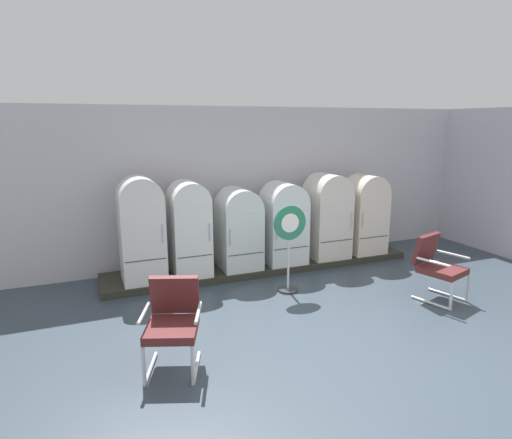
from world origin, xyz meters
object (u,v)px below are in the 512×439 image
Objects in this scene: refrigerator_4 at (327,213)px; refrigerator_0 at (141,226)px; refrigerator_1 at (189,225)px; refrigerator_2 at (239,226)px; refrigerator_3 at (283,221)px; armchair_right at (437,264)px; refrigerator_5 at (365,212)px; sign_stand at (289,248)px; armchair_left at (173,319)px.

refrigerator_0 is at bearing -179.73° from refrigerator_4.
refrigerator_1 is 1.12× the size of refrigerator_2.
refrigerator_2 is 0.83m from refrigerator_3.
refrigerator_2 is at bearing 179.87° from refrigerator_4.
refrigerator_4 reaches higher than refrigerator_1.
armchair_right is (2.31, -2.11, -0.30)m from refrigerator_2.
refrigerator_1 is 1.61× the size of armchair_right.
refrigerator_5 is at bearing -1.02° from refrigerator_3.
refrigerator_4 is at bearing 39.22° from sign_stand.
refrigerator_5 reaches higher than refrigerator_2.
refrigerator_2 is 3.15m from armchair_right.
refrigerator_0 is at bearing 89.51° from armchair_left.
sign_stand is at bearing -67.79° from refrigerator_2.
armchair_left is (-0.02, -2.46, -0.45)m from refrigerator_0.
refrigerator_3 reaches higher than armchair_right.
refrigerator_3 is 1.50× the size of armchair_right.
sign_stand is at bearing -26.99° from refrigerator_0.
refrigerator_1 is 1.03× the size of refrigerator_5.
refrigerator_5 is 2.35m from sign_stand.
refrigerator_3 is at bearing -0.40° from refrigerator_2.
sign_stand is at bearing -110.86° from refrigerator_3.
refrigerator_5 is (0.81, -0.03, -0.03)m from refrigerator_4.
refrigerator_0 is 1.20× the size of refrigerator_2.
refrigerator_5 reaches higher than refrigerator_3.
refrigerator_1 is 3.38m from refrigerator_5.
armchair_right is at bearing -42.46° from refrigerator_2.
armchair_left is at bearing -123.28° from refrigerator_2.
refrigerator_4 is at bearing 0.12° from refrigerator_3.
refrigerator_5 is 1.56× the size of armchair_left.
refrigerator_1 reaches higher than refrigerator_3.
refrigerator_3 reaches higher than armchair_left.
refrigerator_2 is 0.92× the size of refrigerator_5.
refrigerator_3 is 1.50× the size of armchair_left.
refrigerator_5 is at bearing 25.88° from sign_stand.
refrigerator_4 reaches higher than refrigerator_2.
armchair_right is (3.91, -2.10, -0.45)m from refrigerator_0.
armchair_right is 0.71× the size of sign_stand.
refrigerator_4 is at bearing 0.05° from refrigerator_1.
refrigerator_4 is at bearing 105.64° from armchair_right.
armchair_left is (-4.16, -2.44, -0.36)m from refrigerator_5.
refrigerator_3 is at bearing 0.01° from refrigerator_1.
sign_stand is at bearing -154.12° from refrigerator_5.
refrigerator_4 is at bearing 177.75° from refrigerator_5.
refrigerator_4 reaches higher than refrigerator_3.
sign_stand is at bearing -140.78° from refrigerator_4.
refrigerator_1 is 1.61× the size of armchair_left.
refrigerator_1 is at bearing -179.95° from refrigerator_4.
refrigerator_3 is (1.68, 0.00, -0.07)m from refrigerator_1.
armchair_left is at bearing -145.37° from sign_stand.
refrigerator_2 is 1.15m from sign_stand.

